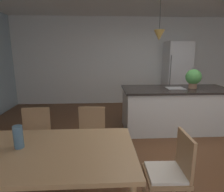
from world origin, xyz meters
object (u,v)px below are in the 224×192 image
at_px(chair_far_right, 91,136).
at_px(kitchen_island, 175,109).
at_px(chair_far_left, 35,138).
at_px(potted_plant_on_island, 193,78).
at_px(dining_table, 44,157).
at_px(vase_on_dining_table, 18,137).
at_px(refrigerator, 176,74).
at_px(chair_kitchen_end, 171,171).

xyz_separation_m(chair_far_right, kitchen_island, (1.73, 1.33, -0.01)).
relative_size(chair_far_left, potted_plant_on_island, 2.19).
xyz_separation_m(dining_table, chair_far_right, (0.39, 0.86, -0.20)).
xyz_separation_m(dining_table, potted_plant_on_island, (2.45, 2.19, 0.45)).
bearing_deg(vase_on_dining_table, potted_plant_on_island, 38.17).
distance_m(refrigerator, potted_plant_on_island, 1.98).
distance_m(chair_far_right, kitchen_island, 2.18).
distance_m(chair_far_left, refrigerator, 4.63).
bearing_deg(vase_on_dining_table, kitchen_island, 41.92).
bearing_deg(dining_table, refrigerator, 55.17).
bearing_deg(dining_table, vase_on_dining_table, 165.04).
bearing_deg(chair_far_left, refrigerator, 45.04).
bearing_deg(kitchen_island, potted_plant_on_island, 0.00).
relative_size(dining_table, potted_plant_on_island, 4.29).
distance_m(chair_kitchen_end, chair_far_right, 1.20).
xyz_separation_m(chair_kitchen_end, chair_far_right, (-0.83, 0.86, 0.00)).
height_order(kitchen_island, refrigerator, refrigerator).
distance_m(chair_kitchen_end, vase_on_dining_table, 1.52).
bearing_deg(kitchen_island, chair_far_right, -142.50).
bearing_deg(chair_far_left, vase_on_dining_table, -79.96).
height_order(chair_far_left, chair_far_right, same).
distance_m(potted_plant_on_island, vase_on_dining_table, 3.44).
distance_m(chair_far_left, chair_far_right, 0.77).
xyz_separation_m(chair_far_right, vase_on_dining_table, (-0.63, -0.80, 0.38)).
relative_size(chair_far_right, vase_on_dining_table, 3.97).
bearing_deg(chair_kitchen_end, refrigerator, 68.26).
bearing_deg(refrigerator, dining_table, -124.83).
bearing_deg(chair_far_left, chair_far_right, -0.01).
distance_m(chair_far_left, kitchen_island, 2.83).
bearing_deg(potted_plant_on_island, chair_far_left, -154.98).
relative_size(potted_plant_on_island, vase_on_dining_table, 1.81).
bearing_deg(refrigerator, kitchen_island, -111.20).
xyz_separation_m(chair_far_left, chair_far_right, (0.77, -0.00, 0.00)).
xyz_separation_m(chair_far_right, potted_plant_on_island, (2.06, 1.33, 0.65)).
height_order(chair_kitchen_end, chair_far_right, same).
bearing_deg(chair_far_left, kitchen_island, 27.91).
height_order(chair_far_left, vase_on_dining_table, vase_on_dining_table).
xyz_separation_m(chair_far_left, chair_kitchen_end, (1.61, -0.86, 0.00)).
relative_size(kitchen_island, potted_plant_on_island, 5.61).
bearing_deg(chair_far_left, chair_kitchen_end, -28.19).
distance_m(chair_far_right, potted_plant_on_island, 2.54).
distance_m(dining_table, vase_on_dining_table, 0.31).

